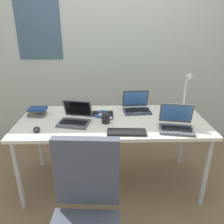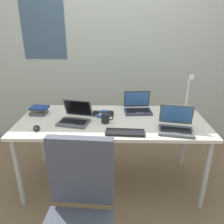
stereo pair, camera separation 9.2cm
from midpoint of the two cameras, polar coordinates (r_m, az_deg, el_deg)
ground_plane at (r=2.54m, az=1.08°, el=-17.43°), size 12.00×12.00×0.00m
wall_back at (r=3.09m, az=1.26°, el=16.05°), size 6.00×0.13×2.60m
desk at (r=2.18m, az=1.21°, el=-3.35°), size 1.80×0.80×0.74m
desk_lamp at (r=2.48m, az=20.13°, el=4.75°), size 0.12×0.18×0.40m
laptop_mid_desk at (r=2.02m, az=17.36°, el=-3.40°), size 0.33×0.31×0.21m
laptop_far_corner at (r=2.11m, az=-8.28°, el=-1.53°), size 0.33×0.31×0.20m
laptop_front_left at (r=2.36m, az=7.73°, el=1.14°), size 0.29×0.25×0.21m
external_keyboard at (r=1.89m, az=4.77°, el=-5.26°), size 0.34×0.14×0.02m
computer_mouse at (r=2.04m, az=-17.64°, el=-3.93°), size 0.09×0.11×0.03m
cell_phone at (r=2.50m, az=15.61°, el=0.71°), size 0.14×0.15×0.01m
headphones at (r=2.25m, az=-1.14°, el=-0.47°), size 0.21×0.18×0.04m
book_stack at (r=2.38m, az=-17.20°, el=0.42°), size 0.19×0.15×0.08m
coffee_mug at (r=2.07m, az=-0.38°, el=-1.63°), size 0.11×0.08×0.09m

